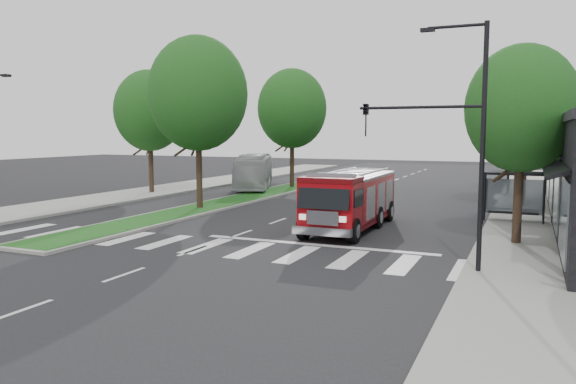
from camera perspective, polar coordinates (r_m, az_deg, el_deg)
name	(u,v)px	position (r m, az deg, el deg)	size (l,w,h in m)	color
ground	(241,234)	(25.58, -4.76, -4.26)	(140.00, 140.00, 0.00)	black
sidewalk_right	(540,218)	(32.49, 24.25, -2.44)	(5.00, 80.00, 0.15)	gray
sidewalk_left	(129,195)	(41.86, -15.87, -0.33)	(5.00, 80.00, 0.15)	gray
median	(282,190)	(44.21, -0.61, 0.24)	(3.00, 50.00, 0.15)	gray
bus_shelter	(514,183)	(30.43, 22.00, 0.84)	(3.20, 1.60, 2.61)	black
tree_right_near	(522,109)	(24.19, 22.66, 7.80)	(4.40, 4.40, 8.05)	black
tree_right_mid	(526,100)	(36.22, 23.02, 8.62)	(5.60, 5.60, 9.72)	black
tree_right_far	(527,116)	(46.19, 23.09, 7.16)	(5.00, 5.00, 8.73)	black
tree_median_near	(198,94)	(33.45, -9.14, 9.83)	(5.80, 5.80, 10.16)	black
tree_median_far	(292,109)	(45.85, 0.41, 8.47)	(5.60, 5.60, 9.72)	black
tree_left_mid	(150,111)	(42.91, -13.88, 8.02)	(5.20, 5.20, 9.16)	black
streetlight_right_near	(454,130)	(18.81, 16.51, 6.08)	(4.08, 0.22, 8.00)	black
streetlight_right_far	(508,134)	(42.20, 21.40, 5.52)	(2.11, 0.20, 8.00)	black
fire_engine	(351,201)	(26.61, 6.37, -0.87)	(2.61, 8.33, 2.88)	#550408
city_bus	(254,172)	(45.60, -3.46, 2.08)	(2.36, 10.08, 2.81)	#AAAAAE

